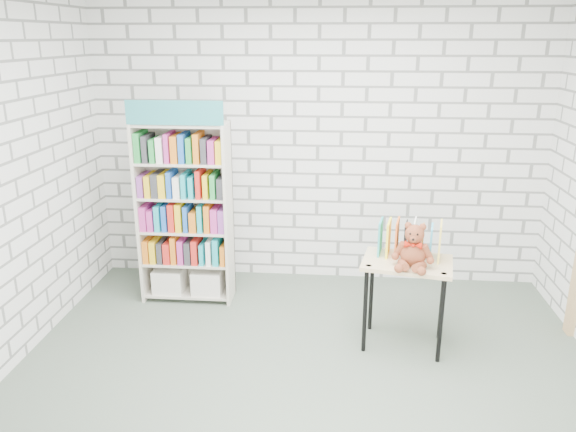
{
  "coord_description": "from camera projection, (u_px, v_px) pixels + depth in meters",
  "views": [
    {
      "loc": [
        0.19,
        -3.55,
        2.44
      ],
      "look_at": [
        -0.21,
        0.95,
        0.99
      ],
      "focal_mm": 35.0,
      "sensor_mm": 36.0,
      "label": 1
    }
  ],
  "objects": [
    {
      "name": "teddy_bear",
      "position": [
        413.0,
        250.0,
        4.29
      ],
      "size": [
        0.32,
        0.31,
        0.35
      ],
      "color": "brown",
      "rests_on": "display_table"
    },
    {
      "name": "bookshelf",
      "position": [
        185.0,
        212.0,
        5.25
      ],
      "size": [
        0.86,
        0.33,
        1.92
      ],
      "color": "beige",
      "rests_on": "ground"
    },
    {
      "name": "room_shell",
      "position": [
        307.0,
        144.0,
        3.58
      ],
      "size": [
        4.52,
        4.02,
        2.81
      ],
      "color": "silver",
      "rests_on": "ground"
    },
    {
      "name": "table_books",
      "position": [
        410.0,
        239.0,
        4.5
      ],
      "size": [
        0.52,
        0.3,
        0.29
      ],
      "color": "teal",
      "rests_on": "display_table"
    },
    {
      "name": "ground",
      "position": [
        304.0,
        384.0,
        4.13
      ],
      "size": [
        4.5,
        4.5,
        0.0
      ],
      "primitive_type": "plane",
      "color": "#4D5A4C",
      "rests_on": "ground"
    },
    {
      "name": "display_table",
      "position": [
        407.0,
        273.0,
        4.47
      ],
      "size": [
        0.77,
        0.6,
        0.75
      ],
      "color": "tan",
      "rests_on": "ground"
    }
  ]
}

